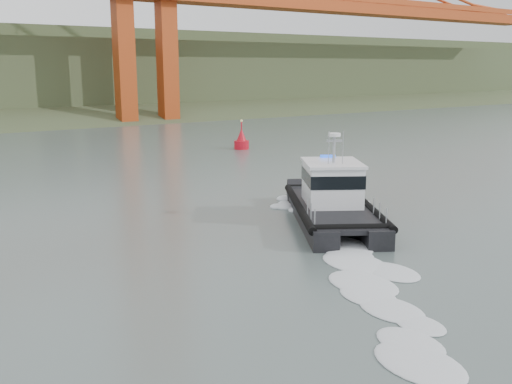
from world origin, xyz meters
TOP-DOWN VIEW (x-y plane):
  - ground at (0.00, 0.00)m, footprint 400.00×400.00m
  - patrol_boat at (5.08, 5.96)m, footprint 9.88×12.69m
  - nav_buoy at (17.94, 37.33)m, footprint 1.80×1.80m

SIDE VIEW (x-z plane):
  - ground at x=0.00m, z-range 0.00..0.00m
  - nav_buoy at x=17.94m, z-range -0.89..2.86m
  - patrol_boat at x=5.08m, z-range -1.47..4.41m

